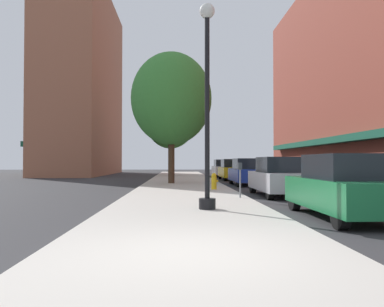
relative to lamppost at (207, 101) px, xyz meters
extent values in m
plane|color=#2D2D30|center=(3.45, 12.92, -3.20)|extent=(90.00, 90.00, 0.00)
cube|color=#B7B2A8|center=(-0.55, 13.92, -3.14)|extent=(4.80, 50.00, 0.12)
cube|color=brown|center=(14.45, 16.92, 5.99)|extent=(6.00, 40.00, 18.38)
cube|color=#144C38|center=(11.10, 16.92, -0.10)|extent=(0.90, 34.00, 0.50)
cube|color=#9E6047|center=(-11.55, 31.92, 6.88)|extent=(6.00, 18.00, 20.17)
cube|color=#144C38|center=(-14.90, 31.92, -0.10)|extent=(0.90, 15.30, 0.50)
cylinder|color=black|center=(0.00, 0.00, -2.93)|extent=(0.48, 0.48, 0.30)
cylinder|color=black|center=(0.00, 0.00, -0.18)|extent=(0.14, 0.14, 5.20)
sphere|color=silver|center=(0.00, 0.00, 2.60)|extent=(0.44, 0.44, 0.44)
cylinder|color=gold|center=(0.92, 7.51, -2.77)|extent=(0.26, 0.26, 0.62)
sphere|color=gold|center=(0.92, 7.51, -2.41)|extent=(0.24, 0.24, 0.24)
cylinder|color=gold|center=(1.06, 7.51, -2.68)|extent=(0.12, 0.10, 0.10)
cylinder|color=slate|center=(1.50, 3.31, -2.56)|extent=(0.06, 0.06, 1.05)
cube|color=#33383D|center=(1.50, 3.31, -1.90)|extent=(0.14, 0.09, 0.26)
cylinder|color=#422D1E|center=(-1.26, 12.83, -1.38)|extent=(0.40, 0.40, 3.41)
ellipsoid|color=#387F33|center=(-1.26, 12.83, 2.23)|extent=(5.06, 5.06, 5.82)
cylinder|color=#4C3823|center=(-1.55, 24.81, -1.31)|extent=(0.40, 0.40, 3.55)
ellipsoid|color=#387F33|center=(-1.55, 24.81, 2.30)|extent=(4.88, 4.88, 5.61)
cylinder|color=black|center=(2.67, 0.52, -2.88)|extent=(0.22, 0.64, 0.64)
cylinder|color=black|center=(4.23, 0.52, -2.88)|extent=(0.22, 0.64, 0.64)
cylinder|color=black|center=(2.67, -2.68, -2.88)|extent=(0.22, 0.64, 0.64)
cube|color=#196638|center=(3.45, -1.08, -2.56)|extent=(1.80, 4.30, 0.76)
cube|color=black|center=(3.45, -1.23, -1.86)|extent=(1.56, 2.20, 0.64)
cylinder|color=black|center=(2.67, 6.76, -2.88)|extent=(0.22, 0.64, 0.64)
cylinder|color=black|center=(4.23, 6.76, -2.88)|extent=(0.22, 0.64, 0.64)
cylinder|color=black|center=(2.67, 3.56, -2.88)|extent=(0.22, 0.64, 0.64)
cylinder|color=black|center=(4.23, 3.56, -2.88)|extent=(0.22, 0.64, 0.64)
cube|color=#B2B2BA|center=(3.45, 5.16, -2.56)|extent=(1.80, 4.30, 0.76)
cube|color=black|center=(3.45, 5.01, -1.86)|extent=(1.56, 2.20, 0.64)
cylinder|color=black|center=(2.67, 13.99, -2.88)|extent=(0.22, 0.64, 0.64)
cylinder|color=black|center=(4.23, 13.99, -2.88)|extent=(0.22, 0.64, 0.64)
cylinder|color=black|center=(2.67, 10.79, -2.88)|extent=(0.22, 0.64, 0.64)
cylinder|color=black|center=(4.23, 10.79, -2.88)|extent=(0.22, 0.64, 0.64)
cube|color=#1E389E|center=(3.45, 12.39, -2.56)|extent=(1.80, 4.30, 0.76)
cube|color=black|center=(3.45, 12.24, -1.86)|extent=(1.56, 2.20, 0.64)
cylinder|color=black|center=(2.67, 20.50, -2.88)|extent=(0.22, 0.64, 0.64)
cylinder|color=black|center=(4.23, 20.50, -2.88)|extent=(0.22, 0.64, 0.64)
cylinder|color=black|center=(2.67, 17.30, -2.88)|extent=(0.22, 0.64, 0.64)
cylinder|color=black|center=(4.23, 17.30, -2.88)|extent=(0.22, 0.64, 0.64)
cube|color=gold|center=(3.45, 18.90, -2.56)|extent=(1.80, 4.30, 0.76)
cube|color=black|center=(3.45, 18.75, -1.86)|extent=(1.56, 2.20, 0.64)
cylinder|color=black|center=(2.67, 26.52, -2.88)|extent=(0.22, 0.64, 0.64)
cylinder|color=black|center=(4.23, 26.52, -2.88)|extent=(0.22, 0.64, 0.64)
cylinder|color=black|center=(2.67, 23.32, -2.88)|extent=(0.22, 0.64, 0.64)
cylinder|color=black|center=(4.23, 23.32, -2.88)|extent=(0.22, 0.64, 0.64)
cube|color=silver|center=(3.45, 24.92, -2.56)|extent=(1.80, 4.30, 0.76)
cube|color=black|center=(3.45, 24.77, -1.86)|extent=(1.56, 2.20, 0.64)
camera|label=1|loc=(-0.83, -10.61, -1.73)|focal=34.94mm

